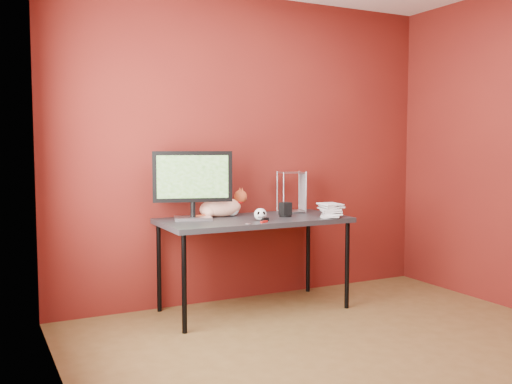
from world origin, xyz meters
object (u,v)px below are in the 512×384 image
monitor (193,182)px  speaker (285,210)px  desk (254,224)px  skull_mug (260,214)px  cat (221,207)px  book_stack (322,141)px

monitor → speaker: 0.80m
desk → skull_mug: 0.19m
speaker → cat: bearing=144.4°
skull_mug → speaker: (0.29, 0.12, 0.01)m
cat → book_stack: 0.97m
cat → skull_mug: cat is taller
skull_mug → desk: bearing=100.0°
desk → monitor: 0.60m
monitor → book_stack: size_ratio=0.49×
monitor → skull_mug: (0.45, -0.29, -0.25)m
monitor → skull_mug: bearing=-16.8°
desk → skull_mug: size_ratio=14.44×
speaker → book_stack: 0.63m
cat → book_stack: size_ratio=0.41×
monitor → cat: 0.36m
speaker → book_stack: bearing=-37.8°
monitor → cat: size_ratio=1.20×
desk → monitor: monitor is taller
speaker → desk: bearing=163.7°
monitor → speaker: bearing=3.5°
cat → skull_mug: 0.40m
desk → cat: size_ratio=2.98×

